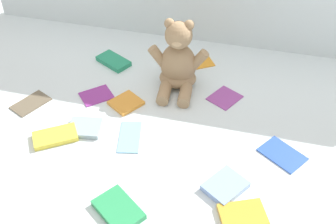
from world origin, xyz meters
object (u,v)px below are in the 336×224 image
(book_case_6, at_px, (282,154))
(book_case_7, at_px, (225,186))
(teddy_bear, at_px, (178,63))
(book_case_11, at_px, (96,95))
(book_case_5, at_px, (55,136))
(book_case_4, at_px, (114,61))
(book_case_9, at_px, (197,62))
(book_case_12, at_px, (118,210))
(book_case_10, at_px, (130,136))
(book_case_3, at_px, (126,103))
(book_case_1, at_px, (243,215))
(book_case_0, at_px, (225,97))
(book_case_2, at_px, (85,128))
(book_case_8, at_px, (31,103))

(book_case_6, xyz_separation_m, book_case_7, (-0.15, -0.17, 0.00))
(teddy_bear, xyz_separation_m, book_case_11, (-0.26, -0.13, -0.09))
(book_case_5, bearing_deg, book_case_4, -38.62)
(book_case_5, relative_size, book_case_9, 1.19)
(book_case_11, relative_size, book_case_12, 0.80)
(book_case_10, bearing_deg, teddy_bear, -117.95)
(book_case_3, relative_size, book_case_4, 0.74)
(book_case_5, relative_size, book_case_10, 0.97)
(book_case_9, bearing_deg, book_case_6, -172.39)
(book_case_9, bearing_deg, book_case_10, 132.28)
(book_case_11, bearing_deg, book_case_9, 90.63)
(book_case_5, height_order, book_case_9, book_case_5)
(book_case_9, bearing_deg, book_case_1, 168.66)
(book_case_0, height_order, book_case_7, book_case_7)
(book_case_3, height_order, book_case_11, book_case_3)
(book_case_2, distance_m, book_case_9, 0.54)
(book_case_7, bearing_deg, book_case_2, -161.47)
(book_case_8, bearing_deg, book_case_12, -12.41)
(book_case_10, height_order, book_case_12, book_case_12)
(book_case_4, height_order, book_case_5, book_case_4)
(book_case_5, bearing_deg, book_case_3, -71.17)
(book_case_1, xyz_separation_m, book_case_6, (0.09, 0.25, -0.00))
(book_case_5, distance_m, book_case_7, 0.55)
(book_case_4, bearing_deg, book_case_10, -124.68)
(teddy_bear, bearing_deg, book_case_11, -158.13)
(book_case_0, height_order, book_case_5, book_case_5)
(book_case_3, height_order, book_case_8, book_case_3)
(book_case_0, height_order, book_case_6, book_case_6)
(book_case_0, distance_m, book_case_12, 0.58)
(book_case_2, relative_size, book_case_7, 0.90)
(teddy_bear, distance_m, book_case_4, 0.30)
(book_case_0, height_order, book_case_4, book_case_4)
(teddy_bear, bearing_deg, book_case_6, -38.63)
(book_case_4, bearing_deg, book_case_12, -130.55)
(book_case_5, bearing_deg, book_case_2, -85.07)
(book_case_4, bearing_deg, book_case_8, 175.85)
(book_case_6, bearing_deg, book_case_9, -105.61)
(book_case_6, bearing_deg, book_case_7, -6.97)
(book_case_8, bearing_deg, book_case_3, 39.61)
(book_case_9, height_order, book_case_11, same)
(book_case_4, height_order, book_case_6, book_case_4)
(book_case_1, height_order, book_case_9, book_case_1)
(teddy_bear, xyz_separation_m, book_case_4, (-0.27, 0.07, -0.09))
(book_case_4, relative_size, book_case_11, 1.24)
(book_case_8, xyz_separation_m, book_case_11, (0.20, 0.10, -0.00))
(book_case_2, height_order, book_case_3, book_case_2)
(book_case_2, xyz_separation_m, book_case_5, (-0.08, -0.06, 0.00))
(book_case_5, xyz_separation_m, book_case_7, (0.55, -0.06, 0.00))
(book_case_4, height_order, book_case_12, same)
(book_case_0, bearing_deg, book_case_4, 15.93)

